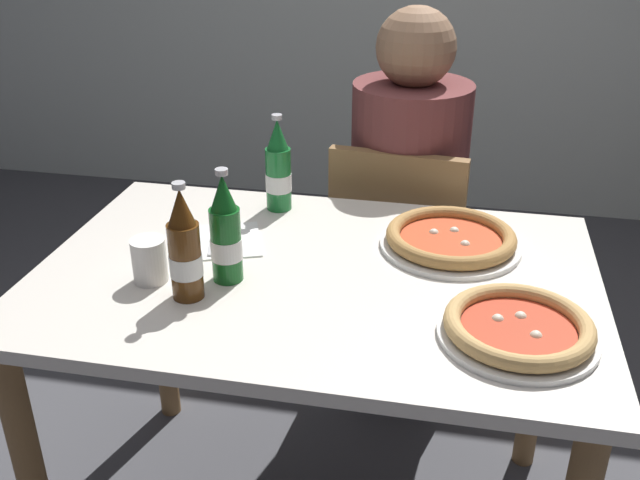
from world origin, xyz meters
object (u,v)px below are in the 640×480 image
object	(u,v)px
dining_table_main	(316,316)
beer_bottle_left	(226,234)
beer_bottle_center	(185,250)
paper_cup	(149,260)
pizza_margherita_near	(518,328)
pizza_marinara_far	(451,239)
chair_behind_table	(400,257)
beer_bottle_right	(278,170)
diner_seated	(406,220)
napkin_with_cutlery	(221,241)

from	to	relation	value
dining_table_main	beer_bottle_left	size ratio (longest dim) A/B	4.86
beer_bottle_center	paper_cup	world-z (taller)	beer_bottle_center
pizza_margherita_near	paper_cup	distance (m)	0.75
pizza_margherita_near	pizza_marinara_far	distance (m)	0.37
chair_behind_table	beer_bottle_right	world-z (taller)	beer_bottle_right
diner_seated	beer_bottle_right	size ratio (longest dim) A/B	4.89
pizza_margherita_near	beer_bottle_right	world-z (taller)	beer_bottle_right
pizza_marinara_far	beer_bottle_center	xyz separation A→B (m)	(-0.51, -0.33, 0.08)
pizza_margherita_near	pizza_marinara_far	world-z (taller)	same
pizza_marinara_far	paper_cup	bearing A→B (deg)	-155.25
dining_table_main	napkin_with_cutlery	xyz separation A→B (m)	(-0.24, 0.09, 0.12)
dining_table_main	diner_seated	distance (m)	0.68
chair_behind_table	napkin_with_cutlery	size ratio (longest dim) A/B	3.67
napkin_with_cutlery	paper_cup	world-z (taller)	paper_cup
diner_seated	beer_bottle_left	distance (m)	0.84
diner_seated	pizza_marinara_far	world-z (taller)	diner_seated
diner_seated	beer_bottle_right	distance (m)	0.54
diner_seated	beer_bottle_left	bearing A→B (deg)	-113.27
beer_bottle_left	dining_table_main	bearing A→B (deg)	21.86
dining_table_main	beer_bottle_center	xyz separation A→B (m)	(-0.23, -0.15, 0.22)
chair_behind_table	beer_bottle_center	size ratio (longest dim) A/B	3.44
diner_seated	chair_behind_table	bearing A→B (deg)	-98.34
chair_behind_table	pizza_marinara_far	distance (m)	0.54
beer_bottle_right	napkin_with_cutlery	bearing A→B (deg)	-111.33
paper_cup	napkin_with_cutlery	bearing A→B (deg)	66.82
beer_bottle_left	beer_bottle_right	bearing A→B (deg)	87.89
pizza_marinara_far	beer_bottle_left	bearing A→B (deg)	-151.93
pizza_margherita_near	beer_bottle_left	size ratio (longest dim) A/B	1.19
dining_table_main	pizza_margherita_near	distance (m)	0.47
dining_table_main	napkin_with_cutlery	size ratio (longest dim) A/B	5.18
chair_behind_table	pizza_margherita_near	world-z (taller)	chair_behind_table
dining_table_main	pizza_marinara_far	size ratio (longest dim) A/B	3.74
pizza_marinara_far	beer_bottle_center	bearing A→B (deg)	-147.38
paper_cup	beer_bottle_right	bearing A→B (deg)	67.77
napkin_with_cutlery	paper_cup	size ratio (longest dim) A/B	2.44
chair_behind_table	pizza_marinara_far	size ratio (longest dim) A/B	2.65
dining_table_main	diner_seated	world-z (taller)	diner_seated
dining_table_main	paper_cup	world-z (taller)	paper_cup
dining_table_main	diner_seated	size ratio (longest dim) A/B	0.99
beer_bottle_right	beer_bottle_center	bearing A→B (deg)	-98.63
chair_behind_table	pizza_margherita_near	distance (m)	0.88
pizza_margherita_near	pizza_marinara_far	bearing A→B (deg)	111.53
chair_behind_table	paper_cup	distance (m)	0.91
chair_behind_table	beer_bottle_left	bearing A→B (deg)	71.71
pizza_marinara_far	beer_bottle_left	xyz separation A→B (m)	(-0.45, -0.24, 0.08)
chair_behind_table	pizza_margherita_near	xyz separation A→B (m)	(0.28, -0.78, 0.29)
pizza_marinara_far	beer_bottle_center	world-z (taller)	beer_bottle_center
beer_bottle_left	beer_bottle_center	world-z (taller)	same
beer_bottle_left	pizza_margherita_near	bearing A→B (deg)	-9.95
beer_bottle_left	beer_bottle_right	xyz separation A→B (m)	(0.01, 0.38, 0.00)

